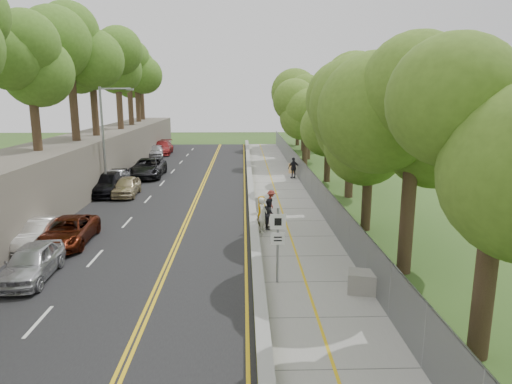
# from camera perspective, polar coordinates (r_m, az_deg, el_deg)

# --- Properties ---
(ground) EXTENTS (140.00, 140.00, 0.00)m
(ground) POSITION_cam_1_polar(r_m,az_deg,el_deg) (21.57, -0.73, -8.18)
(ground) COLOR #33511E
(ground) RESTS_ON ground
(road) EXTENTS (11.20, 66.00, 0.04)m
(road) POSITION_cam_1_polar(r_m,az_deg,el_deg) (36.37, -9.65, 0.16)
(road) COLOR black
(road) RESTS_ON ground
(sidewalk) EXTENTS (4.20, 66.00, 0.05)m
(sidewalk) POSITION_cam_1_polar(r_m,az_deg,el_deg) (36.12, 2.94, 0.25)
(sidewalk) COLOR gray
(sidewalk) RESTS_ON ground
(jersey_barrier) EXTENTS (0.42, 66.00, 0.60)m
(jersey_barrier) POSITION_cam_1_polar(r_m,az_deg,el_deg) (35.95, -0.71, 0.65)
(jersey_barrier) COLOR #BAD210
(jersey_barrier) RESTS_ON ground
(rock_embankment) EXTENTS (5.00, 66.00, 4.00)m
(rock_embankment) POSITION_cam_1_polar(r_m,az_deg,el_deg) (38.01, -21.96, 3.00)
(rock_embankment) COLOR #595147
(rock_embankment) RESTS_ON ground
(chainlink_fence) EXTENTS (0.04, 66.00, 2.00)m
(chainlink_fence) POSITION_cam_1_polar(r_m,az_deg,el_deg) (36.15, 6.28, 1.78)
(chainlink_fence) COLOR slate
(chainlink_fence) RESTS_ON ground
(trees_embankment) EXTENTS (6.40, 66.00, 13.00)m
(trees_embankment) POSITION_cam_1_polar(r_m,az_deg,el_deg) (37.55, -22.28, 15.92)
(trees_embankment) COLOR #4F8025
(trees_embankment) RESTS_ON rock_embankment
(trees_fenceside) EXTENTS (7.00, 66.00, 14.00)m
(trees_fenceside) POSITION_cam_1_polar(r_m,az_deg,el_deg) (35.97, 10.29, 11.22)
(trees_fenceside) COLOR #598025
(trees_fenceside) RESTS_ON ground
(streetlight) EXTENTS (2.52, 0.22, 8.00)m
(streetlight) POSITION_cam_1_polar(r_m,az_deg,el_deg) (35.81, -18.25, 7.02)
(streetlight) COLOR gray
(streetlight) RESTS_ON ground
(signpost) EXTENTS (0.62, 0.09, 3.10)m
(signpost) POSITION_cam_1_polar(r_m,az_deg,el_deg) (18.13, 2.74, -5.65)
(signpost) COLOR gray
(signpost) RESTS_ON sidewalk
(construction_barrel) EXTENTS (0.56, 0.56, 0.91)m
(construction_barrel) POSITION_cam_1_polar(r_m,az_deg,el_deg) (43.69, 4.45, 2.97)
(construction_barrel) COLOR #FF8D00
(construction_barrel) RESTS_ON sidewalk
(concrete_block) EXTENTS (1.38, 1.17, 0.80)m
(concrete_block) POSITION_cam_1_polar(r_m,az_deg,el_deg) (18.28, 13.33, -10.89)
(concrete_block) COLOR slate
(concrete_block) RESTS_ON sidewalk
(car_0) EXTENTS (1.91, 4.28, 1.43)m
(car_0) POSITION_cam_1_polar(r_m,az_deg,el_deg) (21.01, -26.25, -7.89)
(car_0) COLOR #B1B1B6
(car_0) RESTS_ON road
(car_1) EXTENTS (1.66, 4.18, 1.35)m
(car_1) POSITION_cam_1_polar(r_m,az_deg,el_deg) (25.29, -25.67, -4.63)
(car_1) COLOR silver
(car_1) RESTS_ON road
(car_2) EXTENTS (2.40, 4.87, 1.33)m
(car_2) POSITION_cam_1_polar(r_m,az_deg,el_deg) (24.98, -22.47, -4.56)
(car_2) COLOR #4B1609
(car_2) RESTS_ON road
(car_3) EXTENTS (2.25, 5.40, 1.56)m
(car_3) POSITION_cam_1_polar(r_m,az_deg,el_deg) (36.33, -18.06, 1.00)
(car_3) COLOR black
(car_3) RESTS_ON road
(car_4) EXTENTS (1.83, 4.20, 1.41)m
(car_4) POSITION_cam_1_polar(r_m,az_deg,el_deg) (35.25, -15.88, 0.68)
(car_4) COLOR #C3B186
(car_4) RESTS_ON road
(car_5) EXTENTS (1.65, 4.57, 1.50)m
(car_5) POSITION_cam_1_polar(r_m,az_deg,el_deg) (37.69, -17.43, 1.39)
(car_5) COLOR #A2A3A9
(car_5) RESTS_ON road
(car_6) EXTENTS (2.91, 6.10, 1.68)m
(car_6) POSITION_cam_1_polar(r_m,az_deg,el_deg) (42.68, -13.38, 2.96)
(car_6) COLOR black
(car_6) RESTS_ON road
(car_7) EXTENTS (2.57, 5.79, 1.65)m
(car_7) POSITION_cam_1_polar(r_m,az_deg,el_deg) (58.33, -11.63, 5.45)
(car_7) COLOR maroon
(car_7) RESTS_ON road
(car_8) EXTENTS (2.29, 4.71, 1.55)m
(car_8) POSITION_cam_1_polar(r_m,az_deg,el_deg) (55.30, -12.39, 5.00)
(car_8) COLOR silver
(car_8) RESTS_ON road
(painter_0) EXTENTS (0.68, 0.89, 1.62)m
(painter_0) POSITION_cam_1_polar(r_m,az_deg,el_deg) (26.70, 0.68, -2.21)
(painter_0) COLOR #CE8F00
(painter_0) RESTS_ON sidewalk
(painter_1) EXTENTS (0.66, 0.81, 1.92)m
(painter_1) POSITION_cam_1_polar(r_m,az_deg,el_deg) (25.03, 0.84, -2.84)
(painter_1) COLOR silver
(painter_1) RESTS_ON sidewalk
(painter_2) EXTENTS (0.67, 0.86, 1.73)m
(painter_2) POSITION_cam_1_polar(r_m,az_deg,el_deg) (25.64, 1.68, -2.70)
(painter_2) COLOR black
(painter_2) RESTS_ON sidewalk
(painter_3) EXTENTS (0.59, 1.00, 1.53)m
(painter_3) POSITION_cam_1_polar(r_m,az_deg,el_deg) (28.72, 1.91, -1.27)
(painter_3) COLOR maroon
(painter_3) RESTS_ON sidewalk
(person_far) EXTENTS (1.19, 0.83, 1.88)m
(person_far) POSITION_cam_1_polar(r_m,az_deg,el_deg) (40.92, 4.72, 3.02)
(person_far) COLOR black
(person_far) RESTS_ON sidewalk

